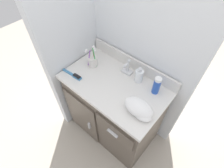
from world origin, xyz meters
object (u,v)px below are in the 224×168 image
Objects in this scene: shaving_cream_can at (157,86)px; toothbrush_cup at (93,61)px; hairbrush at (74,75)px; hand_towel at (140,109)px; soap_dispenser at (139,76)px.

toothbrush_cup is at bearing -170.12° from shaving_cream_can.
toothbrush_cup is at bearing 77.88° from hairbrush.
toothbrush_cup is 0.61m from hand_towel.
toothbrush_cup is 1.45× the size of soap_dispenser.
hairbrush is (-0.44, -0.31, -0.05)m from soap_dispenser.
soap_dispenser is at bearing 15.34° from toothbrush_cup.
shaving_cream_can is at bearing 9.88° from toothbrush_cup.
hairbrush is 0.89× the size of hand_towel.
soap_dispenser is (0.41, 0.11, 0.01)m from toothbrush_cup.
soap_dispenser is at bearing 175.84° from shaving_cream_can.
soap_dispenser is 0.54m from hairbrush.
soap_dispenser is 0.63× the size of hand_towel.
soap_dispenser is at bearing 126.20° from hand_towel.
toothbrush_cup reaches higher than soap_dispenser.
hairbrush is (-0.60, -0.30, -0.07)m from shaving_cream_can.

